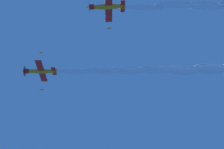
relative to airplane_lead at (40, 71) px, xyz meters
The scene contains 2 objects.
airplane_lead is the anchor object (origin of this frame).
airplane_left_wingman 19.72m from the airplane_lead, 160.32° to the left, with size 6.75×6.87×3.32m.
Camera 1 is at (-32.43, 29.64, 1.94)m, focal length 53.30 mm.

